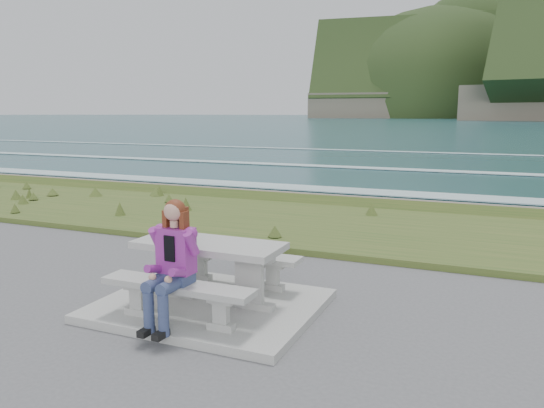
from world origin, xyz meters
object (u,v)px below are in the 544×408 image
(bench_landward, at_px, (177,292))
(bench_seaward, at_px, (236,260))
(picnic_table, at_px, (209,255))
(seated_woman, at_px, (169,281))

(bench_landward, distance_m, bench_seaward, 1.40)
(picnic_table, height_order, bench_seaward, picnic_table)
(bench_seaward, bearing_deg, bench_landward, -90.00)
(seated_woman, bearing_deg, picnic_table, 90.62)
(bench_landward, bearing_deg, bench_seaward, 90.00)
(picnic_table, distance_m, seated_woman, 0.83)
(picnic_table, xyz_separation_m, seated_woman, (-0.02, -0.83, -0.08))
(bench_seaward, distance_m, seated_woman, 1.54)
(bench_landward, xyz_separation_m, bench_seaward, (0.00, 1.40, 0.00))
(seated_woman, bearing_deg, bench_seaward, 91.10)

